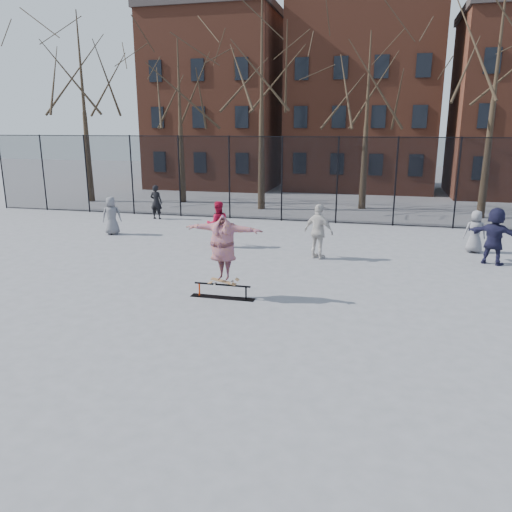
% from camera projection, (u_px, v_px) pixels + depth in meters
% --- Properties ---
extents(ground, '(100.00, 100.00, 0.00)m').
position_uv_depth(ground, '(231.00, 323.00, 11.57)').
color(ground, slate).
extents(skate_rail, '(1.75, 0.27, 0.39)m').
position_uv_depth(skate_rail, '(222.00, 292.00, 13.26)').
color(skate_rail, black).
rests_on(skate_rail, ground).
extents(skateboard, '(0.74, 0.18, 0.09)m').
position_uv_depth(skateboard, '(224.00, 282.00, 13.18)').
color(skateboard, '#A07340').
rests_on(skateboard, skate_rail).
extents(skater, '(2.13, 0.66, 1.71)m').
position_uv_depth(skater, '(223.00, 249.00, 12.95)').
color(skater, '#503484').
rests_on(skater, skateboard).
extents(bystander_grey, '(0.92, 0.80, 1.60)m').
position_uv_depth(bystander_grey, '(112.00, 216.00, 20.89)').
color(bystander_grey, slate).
rests_on(bystander_grey, ground).
extents(bystander_black, '(0.63, 0.43, 1.67)m').
position_uv_depth(bystander_black, '(156.00, 202.00, 24.37)').
color(bystander_black, black).
rests_on(bystander_black, ground).
extents(bystander_red, '(1.03, 0.95, 1.72)m').
position_uv_depth(bystander_red, '(218.00, 224.00, 18.77)').
color(bystander_red, '#AD0F2D').
rests_on(bystander_red, ground).
extents(bystander_white, '(1.20, 0.88, 1.89)m').
position_uv_depth(bystander_white, '(319.00, 232.00, 17.00)').
color(bystander_white, beige).
rests_on(bystander_white, ground).
extents(bystander_navy, '(1.83, 1.25, 1.90)m').
position_uv_depth(bystander_navy, '(495.00, 236.00, 16.32)').
color(bystander_navy, '#1C1C38').
rests_on(bystander_navy, ground).
extents(bystander_extra, '(0.76, 0.50, 1.54)m').
position_uv_depth(bystander_extra, '(475.00, 232.00, 17.87)').
color(bystander_extra, slate).
rests_on(bystander_extra, ground).
extents(fence, '(34.03, 0.07, 4.00)m').
position_uv_depth(fence, '(311.00, 179.00, 23.25)').
color(fence, black).
rests_on(fence, ground).
extents(tree_row, '(33.66, 7.46, 10.67)m').
position_uv_depth(tree_row, '(321.00, 68.00, 25.86)').
color(tree_row, black).
rests_on(tree_row, ground).
extents(rowhouses, '(29.00, 7.00, 13.00)m').
position_uv_depth(rowhouses, '(350.00, 101.00, 34.26)').
color(rowhouses, brown).
rests_on(rowhouses, ground).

